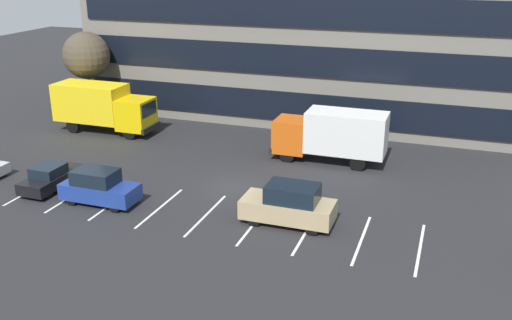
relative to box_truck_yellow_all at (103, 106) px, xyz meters
name	(u,v)px	position (x,y,z in m)	size (l,w,h in m)	color
ground_plane	(234,187)	(13.73, -7.17, -2.09)	(120.00, 120.00, 0.00)	#262628
lot_markings	(206,215)	(13.73, -11.28, -2.09)	(22.54, 5.40, 0.01)	silver
box_truck_yellow_all	(103,106)	(0.00, 0.00, 0.00)	(8.01, 2.65, 3.71)	yellow
box_truck_orange	(332,134)	(18.26, -0.84, -0.11)	(7.58, 2.51, 3.51)	#D85914
suv_tan	(289,205)	(18.22, -10.73, -1.04)	(4.82, 2.04, 2.18)	tan
suv_navy	(99,187)	(7.43, -11.80, -1.14)	(4.35, 1.84, 1.97)	navy
sedan_black	(51,177)	(3.52, -10.96, -1.38)	(1.77, 4.22, 1.51)	black
bare_tree	(86,55)	(-3.27, 3.11, 3.18)	(3.84, 3.84, 7.21)	#473323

